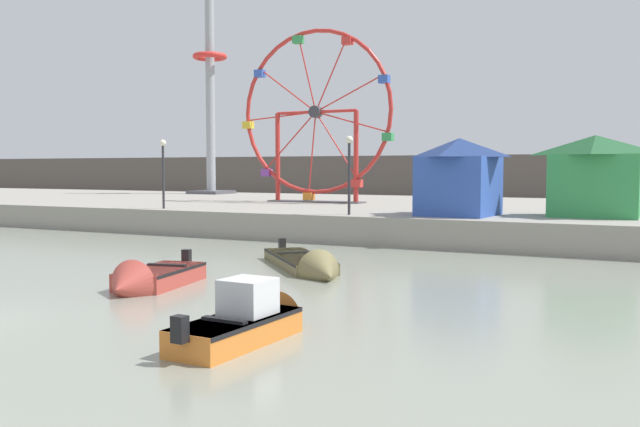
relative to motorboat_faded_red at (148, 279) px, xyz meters
name	(u,v)px	position (x,y,z in m)	size (l,w,h in m)	color
quay_promenade	(397,214)	(-1.34, 22.60, 0.34)	(110.00, 21.74, 1.20)	gray
distant_town_skyline	(499,179)	(-1.34, 49.23, 1.94)	(140.00, 3.00, 4.40)	#564C47
motorboat_faded_red	(148,279)	(0.00, 0.00, 0.00)	(1.96, 3.88, 1.29)	#B24238
motorboat_orange_hull	(253,319)	(5.27, -3.20, 0.09)	(1.22, 3.87, 1.41)	orange
motorboat_olive_wood	(309,266)	(2.38, 4.59, -0.06)	(4.89, 5.13, 1.28)	olive
ferris_wheel_red_frame	(316,116)	(-6.08, 21.75, 5.97)	(9.67, 1.20, 10.01)	red
drop_tower_steel_tower	(210,96)	(-19.57, 30.25, 8.54)	(2.80, 2.80, 15.75)	#999EA3
carnival_booth_blue_tent	(459,175)	(4.37, 14.47, 2.63)	(3.36, 3.71, 3.25)	#3356B7
carnival_booth_green_kiosk	(595,175)	(9.57, 15.95, 2.67)	(3.74, 2.79, 3.32)	#33934C
promenade_lamp_near	(349,162)	(0.09, 12.74, 3.18)	(0.32, 0.32, 3.36)	#2D2D33
promenade_lamp_far	(163,163)	(-9.95, 12.79, 3.20)	(0.32, 0.32, 3.39)	#2D2D33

